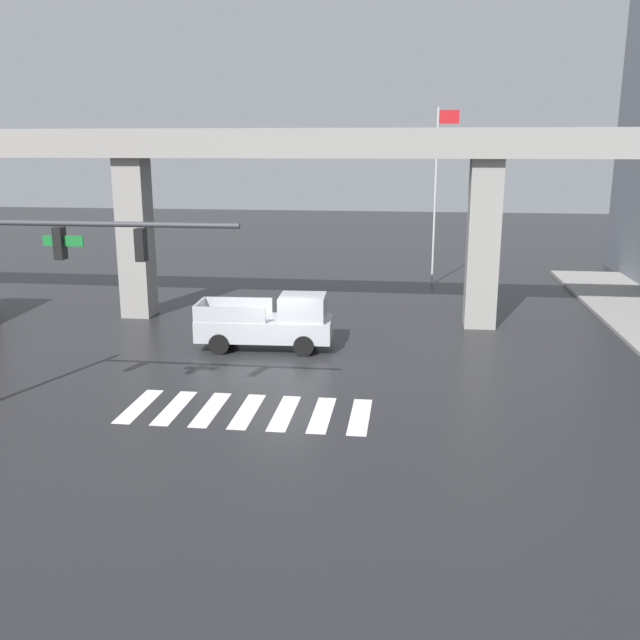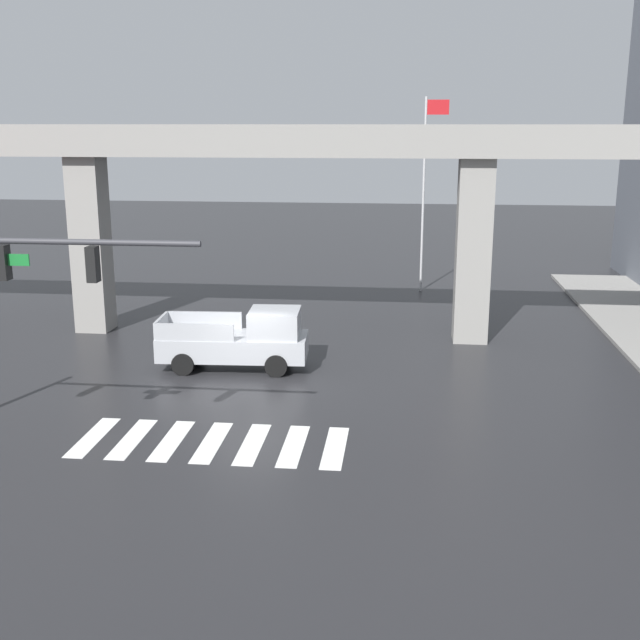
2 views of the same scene
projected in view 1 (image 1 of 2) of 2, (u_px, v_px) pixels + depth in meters
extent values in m
plane|color=#232326|center=(278.00, 362.00, 25.33)|extent=(120.00, 120.00, 0.00)
cube|color=silver|center=(139.00, 406.00, 21.03)|extent=(0.55, 2.80, 0.01)
cube|color=silver|center=(175.00, 408.00, 20.89)|extent=(0.55, 2.80, 0.01)
cube|color=silver|center=(211.00, 409.00, 20.75)|extent=(0.55, 2.80, 0.01)
cube|color=silver|center=(247.00, 411.00, 20.62)|extent=(0.55, 2.80, 0.01)
cube|color=silver|center=(284.00, 413.00, 20.48)|extent=(0.55, 2.80, 0.01)
cube|color=silver|center=(322.00, 415.00, 20.34)|extent=(0.55, 2.80, 0.01)
cube|color=silver|center=(360.00, 417.00, 20.21)|extent=(0.55, 2.80, 0.01)
cube|color=gray|center=(303.00, 143.00, 29.49)|extent=(56.55, 2.05, 1.20)
cube|color=gray|center=(136.00, 239.00, 31.43)|extent=(1.30, 1.30, 7.04)
cube|color=gray|center=(483.00, 245.00, 29.53)|extent=(1.30, 1.30, 7.04)
cube|color=#A8AAAF|center=(265.00, 328.00, 26.89)|extent=(5.19, 2.16, 0.80)
cube|color=#A8AAAF|center=(302.00, 307.00, 26.58)|extent=(1.79, 1.83, 0.90)
cube|color=#3F5160|center=(315.00, 307.00, 26.54)|extent=(0.19, 1.67, 0.77)
cube|color=#A8AAAF|center=(239.00, 305.00, 27.65)|extent=(2.65, 0.24, 0.60)
cube|color=#A8AAAF|center=(230.00, 315.00, 25.96)|extent=(2.65, 0.24, 0.60)
cube|color=#A8AAAF|center=(200.00, 309.00, 26.91)|extent=(0.19, 1.75, 0.60)
cylinder|color=black|center=(308.00, 333.00, 27.74)|extent=(0.77, 0.32, 0.76)
cylinder|color=black|center=(304.00, 346.00, 25.99)|extent=(0.77, 0.32, 0.76)
cylinder|color=black|center=(229.00, 331.00, 27.98)|extent=(0.77, 0.32, 0.76)
cylinder|color=black|center=(219.00, 344.00, 26.23)|extent=(0.77, 0.32, 0.76)
cylinder|color=#38383D|center=(76.00, 224.00, 18.15)|extent=(8.60, 0.14, 0.14)
cube|color=black|center=(60.00, 243.00, 18.33)|extent=(0.24, 0.32, 0.84)
sphere|color=red|center=(59.00, 233.00, 18.27)|extent=(0.17, 0.17, 0.17)
cube|color=black|center=(141.00, 245.00, 18.06)|extent=(0.24, 0.32, 0.84)
sphere|color=red|center=(140.00, 235.00, 18.00)|extent=(0.17, 0.17, 0.17)
cube|color=#19722D|center=(63.00, 241.00, 18.31)|extent=(1.10, 0.04, 0.28)
cylinder|color=silver|center=(435.00, 198.00, 38.37)|extent=(0.12, 0.12, 9.52)
cube|color=red|center=(449.00, 117.00, 37.28)|extent=(1.10, 0.04, 0.70)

